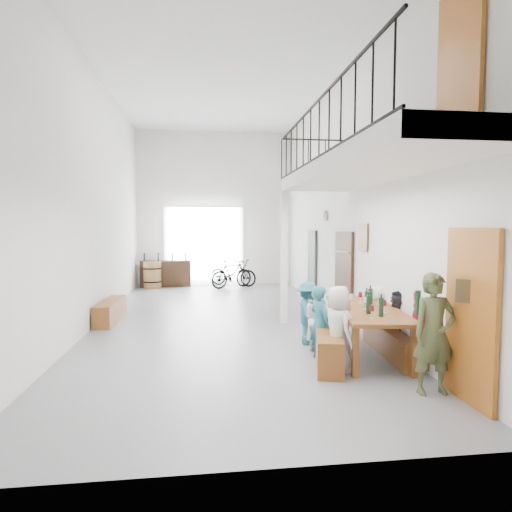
{
  "coord_description": "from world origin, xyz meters",
  "views": [
    {
      "loc": [
        -0.46,
        -9.55,
        2.12
      ],
      "look_at": [
        0.68,
        -0.5,
        1.48
      ],
      "focal_mm": 30.0,
      "sensor_mm": 36.0,
      "label": 1
    }
  ],
  "objects": [
    {
      "name": "serving_counter",
      "position": [
        -1.75,
        5.65,
        0.46
      ],
      "size": [
        1.76,
        0.61,
        0.91
      ],
      "primitive_type": "cube",
      "rotation": [
        0.0,
        0.0,
        0.08
      ],
      "color": "#351C0F",
      "rests_on": "ground"
    },
    {
      "name": "oak_barrel",
      "position": [
        -2.17,
        5.35,
        0.45
      ],
      "size": [
        0.62,
        0.62,
        0.91
      ],
      "color": "#996D41",
      "rests_on": "ground"
    },
    {
      "name": "tableware",
      "position": [
        2.21,
        -3.08,
        0.93
      ],
      "size": [
        0.65,
        1.25,
        0.35
      ],
      "color": "black",
      "rests_on": "tasting_table"
    },
    {
      "name": "right_wall_decor",
      "position": [
        2.7,
        -1.87,
        1.74
      ],
      "size": [
        0.07,
        8.28,
        5.07
      ],
      "color": "#985118",
      "rests_on": "ground"
    },
    {
      "name": "side_bench",
      "position": [
        -2.5,
        0.19,
        0.23
      ],
      "size": [
        0.42,
        1.67,
        0.47
      ],
      "primitive_type": "cube",
      "rotation": [
        0.0,
        0.0,
        -0.04
      ],
      "color": "brown",
      "rests_on": "ground"
    },
    {
      "name": "guest_right_c",
      "position": [
        2.7,
        -2.23,
        0.53
      ],
      "size": [
        0.45,
        0.58,
        1.05
      ],
      "primitive_type": "imported",
      "rotation": [
        0.0,
        0.0,
        -1.82
      ],
      "color": "silver",
      "rests_on": "ground"
    },
    {
      "name": "floor",
      "position": [
        0.0,
        0.0,
        0.0
      ],
      "size": [
        12.0,
        12.0,
        0.0
      ],
      "primitive_type": "plane",
      "color": "slate",
      "rests_on": "ground"
    },
    {
      "name": "potted_plant",
      "position": [
        2.45,
        0.86,
        0.22
      ],
      "size": [
        0.44,
        0.4,
        0.44
      ],
      "primitive_type": "imported",
      "rotation": [
        0.0,
        0.0,
        -0.15
      ],
      "color": "#184918",
      "rests_on": "ground"
    },
    {
      "name": "balcony",
      "position": [
        1.98,
        -3.13,
        2.96
      ],
      "size": [
        1.52,
        5.62,
        4.0
      ],
      "color": "white",
      "rests_on": "ground"
    },
    {
      "name": "guest_right_a",
      "position": [
        2.78,
        -3.55,
        0.59
      ],
      "size": [
        0.49,
        0.75,
        1.18
      ],
      "primitive_type": "imported",
      "rotation": [
        0.0,
        0.0,
        -1.89
      ],
      "color": "#C6223E",
      "rests_on": "ground"
    },
    {
      "name": "bench_inner",
      "position": [
        1.54,
        -2.93,
        0.26
      ],
      "size": [
        0.9,
        2.31,
        0.53
      ],
      "primitive_type": "cube",
      "rotation": [
        0.0,
        0.0,
        -0.24
      ],
      "color": "brown",
      "rests_on": "ground"
    },
    {
      "name": "bench_wall",
      "position": [
        2.57,
        -2.97,
        0.22
      ],
      "size": [
        0.38,
        1.95,
        0.45
      ],
      "primitive_type": "cube",
      "rotation": [
        0.0,
        0.0,
        -0.07
      ],
      "color": "brown",
      "rests_on": "ground"
    },
    {
      "name": "guest_left_d",
      "position": [
        1.41,
        -2.14,
        0.56
      ],
      "size": [
        0.47,
        0.76,
        1.13
      ],
      "primitive_type": "imported",
      "rotation": [
        0.0,
        0.0,
        1.5
      ],
      "color": "#216570",
      "rests_on": "ground"
    },
    {
      "name": "guest_left_b",
      "position": [
        1.39,
        -3.03,
        0.59
      ],
      "size": [
        0.41,
        0.5,
        1.18
      ],
      "primitive_type": "imported",
      "rotation": [
        0.0,
        0.0,
        1.91
      ],
      "color": "#216570",
      "rests_on": "ground"
    },
    {
      "name": "guest_right_b",
      "position": [
        2.76,
        -2.92,
        0.54
      ],
      "size": [
        0.64,
        1.04,
        1.07
      ],
      "primitive_type": "imported",
      "rotation": [
        0.0,
        0.0,
        -1.22
      ],
      "color": "black",
      "rests_on": "ground"
    },
    {
      "name": "counter_bottles",
      "position": [
        -1.75,
        5.66,
        1.05
      ],
      "size": [
        1.48,
        0.18,
        0.28
      ],
      "color": "black",
      "rests_on": "serving_counter"
    },
    {
      "name": "tasting_table",
      "position": [
        2.2,
        -2.94,
        0.71
      ],
      "size": [
        1.29,
        2.49,
        0.79
      ],
      "rotation": [
        0.0,
        0.0,
        -0.14
      ],
      "color": "brown",
      "rests_on": "ground"
    },
    {
      "name": "guest_left_a",
      "position": [
        1.5,
        -3.61,
        0.63
      ],
      "size": [
        0.51,
        0.68,
        1.26
      ],
      "primitive_type": "imported",
      "rotation": [
        0.0,
        0.0,
        1.76
      ],
      "color": "silver",
      "rests_on": "ground"
    },
    {
      "name": "gateway_portal",
      "position": [
        -0.4,
        5.94,
        1.4
      ],
      "size": [
        2.8,
        0.08,
        2.8
      ],
      "primitive_type": "cube",
      "color": "white",
      "rests_on": "ground"
    },
    {
      "name": "room_walls",
      "position": [
        0.0,
        0.0,
        3.55
      ],
      "size": [
        12.0,
        12.0,
        12.0
      ],
      "color": "white",
      "rests_on": "ground"
    },
    {
      "name": "bicycle_far",
      "position": [
        0.54,
        4.99,
        0.48
      ],
      "size": [
        1.63,
        1.15,
        0.96
      ],
      "primitive_type": "imported",
      "rotation": [
        0.0,
        0.0,
        2.06
      ],
      "color": "black",
      "rests_on": "ground"
    },
    {
      "name": "host_standing",
      "position": [
        2.43,
        -4.58,
        0.77
      ],
      "size": [
        0.56,
        0.37,
        1.54
      ],
      "primitive_type": "imported",
      "rotation": [
        0.0,
        0.0,
        -0.0
      ],
      "color": "#434A2A",
      "rests_on": "ground"
    },
    {
      "name": "bicycle_near",
      "position": [
        0.61,
        5.51,
        0.47
      ],
      "size": [
        1.85,
        1.43,
        0.94
      ],
      "primitive_type": "imported",
      "rotation": [
        0.0,
        0.0,
        1.05
      ],
      "color": "black",
      "rests_on": "ground"
    },
    {
      "name": "guest_left_c",
      "position": [
        1.48,
        -2.62,
        0.56
      ],
      "size": [
        0.6,
        0.66,
        1.12
      ],
      "primitive_type": "imported",
      "rotation": [
        0.0,
        0.0,
        1.97
      ],
      "color": "silver",
      "rests_on": "ground"
    }
  ]
}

